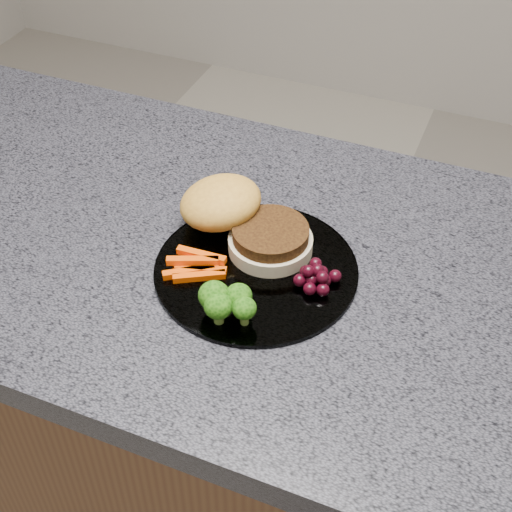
% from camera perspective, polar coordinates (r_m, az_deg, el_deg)
% --- Properties ---
extents(island_cabinet, '(1.20, 0.60, 0.86)m').
position_cam_1_polar(island_cabinet, '(1.30, -1.36, -14.93)').
color(island_cabinet, '#53341C').
rests_on(island_cabinet, ground).
extents(countertop, '(1.20, 0.60, 0.04)m').
position_cam_1_polar(countertop, '(0.95, -1.80, -0.27)').
color(countertop, '#494852').
rests_on(countertop, island_cabinet).
extents(plate, '(0.26, 0.26, 0.01)m').
position_cam_1_polar(plate, '(0.91, 0.00, -1.07)').
color(plate, white).
rests_on(plate, countertop).
extents(burger, '(0.21, 0.15, 0.06)m').
position_cam_1_polar(burger, '(0.94, -1.46, 3.05)').
color(burger, '#CDBA90').
rests_on(burger, plate).
extents(carrot_sticks, '(0.08, 0.06, 0.02)m').
position_cam_1_polar(carrot_sticks, '(0.90, -4.76, -0.79)').
color(carrot_sticks, '#EE4803').
rests_on(carrot_sticks, plate).
extents(broccoli, '(0.07, 0.06, 0.04)m').
position_cam_1_polar(broccoli, '(0.83, -2.45, -3.61)').
color(broccoli, olive).
rests_on(broccoli, plate).
extents(grape_bunch, '(0.05, 0.05, 0.03)m').
position_cam_1_polar(grape_bunch, '(0.88, 4.85, -1.68)').
color(grape_bunch, black).
rests_on(grape_bunch, plate).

